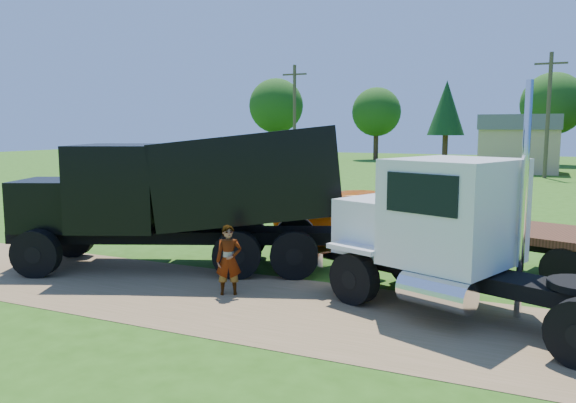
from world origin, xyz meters
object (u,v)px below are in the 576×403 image
at_px(spectator_a, 229,260).
at_px(black_dump_truck, 190,190).
at_px(white_semi_tractor, 456,236).
at_px(orange_pickup, 375,219).

bearing_deg(spectator_a, black_dump_truck, 112.01).
relative_size(white_semi_tractor, black_dump_truck, 0.88).
bearing_deg(black_dump_truck, white_semi_tractor, -30.52).
height_order(white_semi_tractor, black_dump_truck, white_semi_tractor).
bearing_deg(white_semi_tractor, black_dump_truck, -166.25).
xyz_separation_m(orange_pickup, spectator_a, (-1.48, -6.35, -0.08)).
xyz_separation_m(black_dump_truck, spectator_a, (2.16, -1.75, -1.27)).
bearing_deg(orange_pickup, white_semi_tractor, -162.07).
relative_size(white_semi_tractor, orange_pickup, 1.23).
bearing_deg(black_dump_truck, spectator_a, -62.02).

